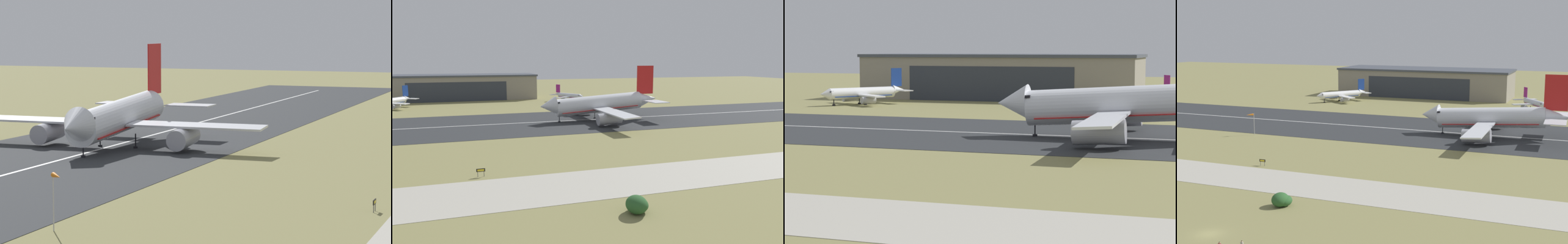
{
  "view_description": "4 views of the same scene",
  "coord_description": "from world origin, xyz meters",
  "views": [
    {
      "loc": [
        -132.4,
        20.75,
        23.35
      ],
      "look_at": [
        2.34,
        73.17,
        8.32
      ],
      "focal_mm": 85.0,
      "sensor_mm": 36.0,
      "label": 1
    },
    {
      "loc": [
        -19.69,
        -30.95,
        21.95
      ],
      "look_at": [
        13.5,
        70.33,
        4.41
      ],
      "focal_mm": 35.0,
      "sensor_mm": 36.0,
      "label": 2
    },
    {
      "loc": [
        44.74,
        -31.22,
        15.58
      ],
      "look_at": [
        10.39,
        72.73,
        4.92
      ],
      "focal_mm": 70.0,
      "sensor_mm": 36.0,
      "label": 3
    },
    {
      "loc": [
        55.9,
        -66.98,
        32.36
      ],
      "look_at": [
        -4.13,
        79.31,
        5.67
      ],
      "focal_mm": 50.0,
      "sensor_mm": 36.0,
      "label": 4
    }
  ],
  "objects": [
    {
      "name": "shrub_clump",
      "position": [
        3.41,
        16.54,
        1.21
      ],
      "size": [
        3.53,
        3.98,
        2.66
      ],
      "color": "#285628",
      "rests_on": "ground_plane"
    },
    {
      "name": "airplane_landing",
      "position": [
        27.42,
        98.82,
        5.75
      ],
      "size": [
        45.82,
        58.82,
        19.69
      ],
      "color": "silver",
      "rests_on": "ground_plane"
    },
    {
      "name": "airplane_parked_centre",
      "position": [
        33.28,
        162.78,
        2.96
      ],
      "size": [
        18.49,
        19.5,
        8.67
      ],
      "color": "silver",
      "rests_on": "ground_plane"
    },
    {
      "name": "runway_centreline",
      "position": [
        0.0,
        100.77,
        0.07
      ],
      "size": [
        393.56,
        0.7,
        0.01
      ],
      "primitive_type": "cube",
      "color": "silver",
      "rests_on": "runway_strip"
    },
    {
      "name": "ground_plane",
      "position": [
        0.0,
        50.38,
        0.0
      ],
      "size": [
        677.29,
        677.29,
        0.0
      ],
      "primitive_type": "plane",
      "color": "olive"
    },
    {
      "name": "runway_strip",
      "position": [
        0.0,
        100.77,
        0.03
      ],
      "size": [
        437.29,
        50.53,
        0.06
      ],
      "primitive_type": "cube",
      "color": "#2B2D30",
      "rests_on": "ground_plane"
    },
    {
      "name": "hangar_building",
      "position": [
        -22.32,
        193.49,
        6.88
      ],
      "size": [
        84.69,
        27.97,
        13.72
      ],
      "color": "gray",
      "rests_on": "ground_plane"
    },
    {
      "name": "runway_sign",
      "position": [
        -17.31,
        41.32,
        1.18
      ],
      "size": [
        1.63,
        0.13,
        1.6
      ],
      "color": "#4C4C51",
      "rests_on": "ground_plane"
    },
    {
      "name": "taxiway_road",
      "position": [
        0.0,
        30.84,
        0.03
      ],
      "size": [
        327.96,
        16.18,
        0.05
      ],
      "primitive_type": "cube",
      "color": "#B2AD9E",
      "rests_on": "ground_plane"
    }
  ]
}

